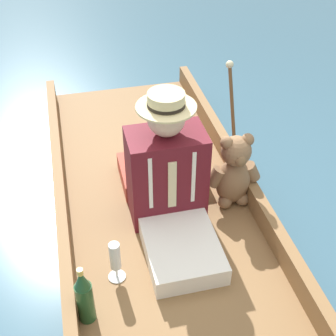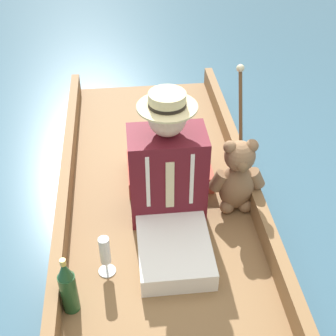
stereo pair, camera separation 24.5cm
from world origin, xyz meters
name	(u,v)px [view 1 (the left image)]	position (x,y,z in m)	size (l,w,h in m)	color
ground_plane	(164,244)	(0.00, 0.00, 0.00)	(16.00, 16.00, 0.00)	#385B70
punt_boat	(164,234)	(0.00, 0.00, 0.08)	(1.15, 3.31, 0.26)	brown
seat_cushion	(162,171)	(-0.08, -0.43, 0.18)	(0.51, 0.36, 0.11)	#B24738
seated_person	(170,183)	(-0.04, -0.05, 0.40)	(0.41, 0.73, 0.77)	white
teddy_bear	(234,172)	(-0.43, -0.13, 0.35)	(0.33, 0.19, 0.47)	#846042
wine_glass	(115,258)	(0.31, 0.28, 0.27)	(0.09, 0.09, 0.23)	silver
walking_cane	(233,121)	(-0.47, -0.31, 0.57)	(0.04, 0.36, 0.75)	brown
champagne_bottle	(84,296)	(0.47, 0.47, 0.28)	(0.08, 0.08, 0.33)	#1E4723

